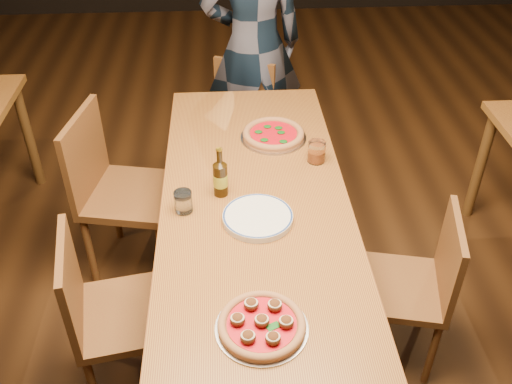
{
  "coord_description": "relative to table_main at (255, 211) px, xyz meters",
  "views": [
    {
      "loc": [
        -0.11,
        -1.92,
        2.23
      ],
      "look_at": [
        0.0,
        -0.05,
        0.82
      ],
      "focal_mm": 40.0,
      "sensor_mm": 36.0,
      "label": 1
    }
  ],
  "objects": [
    {
      "name": "plate_stack",
      "position": [
        0.0,
        -0.15,
        0.09
      ],
      "size": [
        0.29,
        0.29,
        0.03
      ],
      "primitive_type": "cylinder",
      "color": "white",
      "rests_on": "table_main"
    },
    {
      "name": "water_glass",
      "position": [
        -0.3,
        -0.07,
        0.12
      ],
      "size": [
        0.07,
        0.07,
        0.09
      ],
      "primitive_type": "cylinder",
      "color": "white",
      "rests_on": "table_main"
    },
    {
      "name": "beer_bottle",
      "position": [
        -0.15,
        0.04,
        0.15
      ],
      "size": [
        0.06,
        0.06,
        0.22
      ],
      "rotation": [
        0.0,
        0.0,
        -0.29
      ],
      "color": "black",
      "rests_on": "table_main"
    },
    {
      "name": "amber_glass",
      "position": [
        0.3,
        0.27,
        0.12
      ],
      "size": [
        0.08,
        0.08,
        0.1
      ],
      "primitive_type": "cylinder",
      "color": "#AA4813",
      "rests_on": "table_main"
    },
    {
      "name": "chair_end",
      "position": [
        -0.06,
        1.13,
        -0.26
      ],
      "size": [
        0.51,
        0.51,
        0.84
      ],
      "primitive_type": null,
      "rotation": [
        0.0,
        0.0,
        -0.39
      ],
      "color": "maroon",
      "rests_on": "ground"
    },
    {
      "name": "table_main",
      "position": [
        0.0,
        0.0,
        0.0
      ],
      "size": [
        0.8,
        2.0,
        0.75
      ],
      "color": "maroon",
      "rests_on": "ground"
    },
    {
      "name": "pizza_margherita",
      "position": [
        0.12,
        0.48,
        0.09
      ],
      "size": [
        0.33,
        0.33,
        0.04
      ],
      "rotation": [
        0.0,
        0.0,
        -0.1
      ],
      "color": "#B7B7BF",
      "rests_on": "table_main"
    },
    {
      "name": "ground",
      "position": [
        0.0,
        0.0,
        -0.68
      ],
      "size": [
        9.0,
        9.0,
        0.0
      ],
      "primitive_type": "plane",
      "color": "black"
    },
    {
      "name": "chair_main_e",
      "position": [
        0.61,
        -0.23,
        -0.27
      ],
      "size": [
        0.46,
        0.46,
        0.82
      ],
      "primitive_type": null,
      "rotation": [
        0.0,
        0.0,
        -1.79
      ],
      "color": "maroon",
      "rests_on": "ground"
    },
    {
      "name": "chair_main_nw",
      "position": [
        -0.54,
        -0.33,
        -0.24
      ],
      "size": [
        0.47,
        0.47,
        0.87
      ],
      "primitive_type": null,
      "rotation": [
        0.0,
        0.0,
        1.75
      ],
      "color": "maroon",
      "rests_on": "ground"
    },
    {
      "name": "diner",
      "position": [
        0.07,
        1.36,
        0.19
      ],
      "size": [
        0.7,
        0.54,
        1.73
      ],
      "primitive_type": "imported",
      "rotation": [
        0.0,
        0.0,
        3.35
      ],
      "color": "black",
      "rests_on": "ground"
    },
    {
      "name": "chair_main_sw",
      "position": [
        -0.61,
        0.43,
        -0.2
      ],
      "size": [
        0.52,
        0.52,
        0.96
      ],
      "primitive_type": null,
      "rotation": [
        0.0,
        0.0,
        1.38
      ],
      "color": "maroon",
      "rests_on": "ground"
    },
    {
      "name": "pizza_meatball",
      "position": [
        -0.02,
        -0.7,
        0.09
      ],
      "size": [
        0.31,
        0.31,
        0.06
      ],
      "rotation": [
        0.0,
        0.0,
        -0.39
      ],
      "color": "#B7B7BF",
      "rests_on": "table_main"
    }
  ]
}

